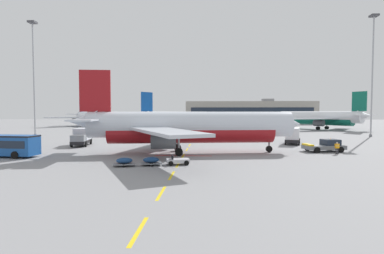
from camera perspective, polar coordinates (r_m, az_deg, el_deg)
The scene contains 14 objects.
ground at distance 63.18m, azimuth 20.18°, elevation -2.93°, with size 400.00×400.00×0.00m, color gray.
apron_paint_markings at distance 58.68m, azimuth -0.30°, elevation -3.18°, with size 8.00×96.46×0.01m.
airliner_foreground at distance 45.11m, azimuth -0.83°, elevation 0.05°, with size 34.80×34.30×12.20m.
pushback_tug at distance 51.44m, azimuth 23.77°, elevation -3.26°, with size 6.41×4.02×2.08m.
airliner_mid_left at distance 117.65m, azimuth 22.74°, elevation 1.61°, with size 30.01×32.47×12.74m.
airliner_far_center at distance 136.92m, azimuth -18.54°, elevation 1.80°, with size 29.49×31.96×12.61m.
airliner_far_right at distance 107.71m, azimuth -2.83°, elevation 1.70°, with size 29.57×31.99×12.55m.
catering_truck at distance 61.42m, azimuth 18.41°, elevation -1.52°, with size 4.32×7.40×3.14m.
fuel_service_truck at distance 59.22m, azimuth -20.02°, elevation -1.70°, with size 3.64×7.32×3.14m.
baggage_train at distance 35.27m, azimuth -7.64°, elevation -6.34°, with size 8.70×3.55×1.14m.
ground_crew_worker at distance 48.88m, azimuth 25.62°, elevation -3.47°, with size 0.70×0.30×1.76m.
apron_light_mast_near at distance 86.70m, azimuth -27.65°, elevation 10.05°, with size 1.80×1.80×28.69m.
apron_light_mast_far at distance 88.31m, azimuth 30.85°, elevation 10.29°, with size 1.80×1.80×29.98m.
terminal_satellite at distance 167.06m, azimuth 10.65°, elevation 2.67°, with size 66.95×22.25×13.33m.
Camera 1 is at (21.61, -20.14, 6.11)m, focal length 28.36 mm.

